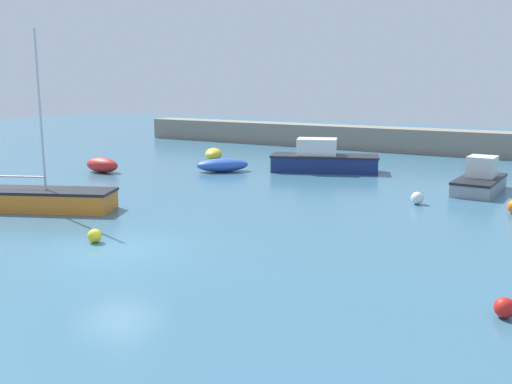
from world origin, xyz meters
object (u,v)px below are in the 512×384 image
(fishing_dinghy_green, at_px, (214,154))
(rowboat_blue_near, at_px, (223,165))
(mooring_buoy_white, at_px, (417,198))
(mooring_buoy_red, at_px, (505,308))
(mooring_buoy_yellow, at_px, (95,236))
(sailboat_tall_mast, at_px, (46,199))
(cabin_cruiser_white, at_px, (323,159))
(dinghy_near_pier, at_px, (102,165))
(motorboat_grey_hull, at_px, (480,180))

(fishing_dinghy_green, relative_size, rowboat_blue_near, 0.74)
(mooring_buoy_white, relative_size, mooring_buoy_red, 1.14)
(mooring_buoy_red, xyz_separation_m, mooring_buoy_yellow, (-12.91, -0.24, -0.01))
(rowboat_blue_near, bearing_deg, sailboat_tall_mast, 44.42)
(sailboat_tall_mast, bearing_deg, cabin_cruiser_white, 45.64)
(fishing_dinghy_green, xyz_separation_m, mooring_buoy_yellow, (8.14, -19.10, -0.18))
(fishing_dinghy_green, bearing_deg, dinghy_near_pier, 128.70)
(sailboat_tall_mast, relative_size, mooring_buoy_yellow, 15.85)
(cabin_cruiser_white, distance_m, mooring_buoy_yellow, 18.23)
(motorboat_grey_hull, distance_m, dinghy_near_pier, 21.29)
(motorboat_grey_hull, relative_size, sailboat_tall_mast, 0.61)
(cabin_cruiser_white, relative_size, rowboat_blue_near, 2.07)
(cabin_cruiser_white, distance_m, dinghy_near_pier, 13.32)
(motorboat_grey_hull, xyz_separation_m, mooring_buoy_red, (3.11, -16.00, -0.34))
(cabin_cruiser_white, relative_size, sailboat_tall_mast, 0.90)
(fishing_dinghy_green, distance_m, mooring_buoy_red, 28.27)
(mooring_buoy_yellow, bearing_deg, mooring_buoy_red, 1.05)
(rowboat_blue_near, bearing_deg, mooring_buoy_red, 97.63)
(motorboat_grey_hull, bearing_deg, mooring_buoy_red, 13.55)
(motorboat_grey_hull, distance_m, mooring_buoy_white, 4.94)
(dinghy_near_pier, xyz_separation_m, rowboat_blue_near, (6.12, 3.87, -0.04))
(cabin_cruiser_white, xyz_separation_m, mooring_buoy_red, (12.46, -17.98, -0.49))
(mooring_buoy_white, bearing_deg, fishing_dinghy_green, 155.22)
(motorboat_grey_hull, height_order, mooring_buoy_white, motorboat_grey_hull)
(rowboat_blue_near, distance_m, mooring_buoy_yellow, 15.85)
(cabin_cruiser_white, bearing_deg, fishing_dinghy_green, 153.76)
(fishing_dinghy_green, distance_m, rowboat_blue_near, 5.22)
(fishing_dinghy_green, xyz_separation_m, rowboat_blue_near, (3.37, -3.98, -0.01))
(fishing_dinghy_green, bearing_deg, cabin_cruiser_white, -127.82)
(sailboat_tall_mast, height_order, mooring_buoy_yellow, sailboat_tall_mast)
(cabin_cruiser_white, distance_m, rowboat_blue_near, 6.09)
(rowboat_blue_near, distance_m, mooring_buoy_white, 13.13)
(motorboat_grey_hull, xyz_separation_m, fishing_dinghy_green, (-17.94, 2.86, -0.17))
(motorboat_grey_hull, xyz_separation_m, mooring_buoy_yellow, (-9.80, -16.24, -0.35))
(cabin_cruiser_white, height_order, mooring_buoy_yellow, cabin_cruiser_white)
(fishing_dinghy_green, distance_m, sailboat_tall_mast, 16.71)
(rowboat_blue_near, bearing_deg, fishing_dinghy_green, -92.10)
(dinghy_near_pier, bearing_deg, mooring_buoy_white, 2.95)
(sailboat_tall_mast, height_order, mooring_buoy_white, sailboat_tall_mast)
(cabin_cruiser_white, height_order, mooring_buoy_white, cabin_cruiser_white)
(cabin_cruiser_white, relative_size, dinghy_near_pier, 2.84)
(mooring_buoy_white, height_order, mooring_buoy_yellow, mooring_buoy_white)
(motorboat_grey_hull, distance_m, mooring_buoy_red, 16.31)
(sailboat_tall_mast, distance_m, mooring_buoy_red, 18.56)
(mooring_buoy_white, bearing_deg, dinghy_near_pier, -178.64)
(sailboat_tall_mast, distance_m, mooring_buoy_yellow, 6.08)
(sailboat_tall_mast, bearing_deg, fishing_dinghy_green, 75.60)
(motorboat_grey_hull, xyz_separation_m, dinghy_near_pier, (-20.69, -5.00, -0.14))
(fishing_dinghy_green, bearing_deg, mooring_buoy_white, -146.74)
(cabin_cruiser_white, height_order, mooring_buoy_red, cabin_cruiser_white)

